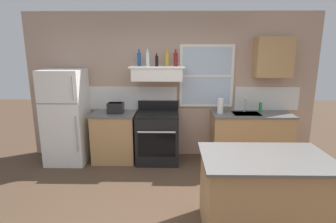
# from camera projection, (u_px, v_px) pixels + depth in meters

# --- Properties ---
(ground_plane) EXTENTS (16.00, 16.00, 0.00)m
(ground_plane) POSITION_uv_depth(u_px,v_px,m) (171.00, 223.00, 3.26)
(ground_plane) COLOR #4C3828
(back_wall) EXTENTS (5.40, 0.11, 2.70)m
(back_wall) POSITION_uv_depth(u_px,v_px,m) (173.00, 86.00, 5.12)
(back_wall) COLOR tan
(back_wall) RESTS_ON ground_plane
(refrigerator) EXTENTS (0.70, 0.72, 1.69)m
(refrigerator) POSITION_uv_depth(u_px,v_px,m) (66.00, 117.00, 4.89)
(refrigerator) COLOR white
(refrigerator) RESTS_ON ground_plane
(counter_left_of_stove) EXTENTS (0.79, 0.63, 0.91)m
(counter_left_of_stove) POSITION_uv_depth(u_px,v_px,m) (115.00, 136.00, 5.02)
(counter_left_of_stove) COLOR tan
(counter_left_of_stove) RESTS_ON ground_plane
(toaster) EXTENTS (0.30, 0.20, 0.19)m
(toaster) POSITION_uv_depth(u_px,v_px,m) (116.00, 108.00, 4.87)
(toaster) COLOR black
(toaster) RESTS_ON counter_left_of_stove
(stove_range) EXTENTS (0.76, 0.69, 1.09)m
(stove_range) POSITION_uv_depth(u_px,v_px,m) (158.00, 137.00, 4.97)
(stove_range) COLOR black
(stove_range) RESTS_ON ground_plane
(range_hood_shelf) EXTENTS (0.96, 0.52, 0.24)m
(range_hood_shelf) POSITION_uv_depth(u_px,v_px,m) (157.00, 73.00, 4.80)
(range_hood_shelf) COLOR white
(bottle_blue_liqueur) EXTENTS (0.07, 0.07, 0.29)m
(bottle_blue_liqueur) POSITION_uv_depth(u_px,v_px,m) (139.00, 59.00, 4.80)
(bottle_blue_liqueur) COLOR #1E478C
(bottle_blue_liqueur) RESTS_ON range_hood_shelf
(bottle_clear_tall) EXTENTS (0.06, 0.06, 0.30)m
(bottle_clear_tall) POSITION_uv_depth(u_px,v_px,m) (148.00, 59.00, 4.72)
(bottle_clear_tall) COLOR silver
(bottle_clear_tall) RESTS_ON range_hood_shelf
(bottle_balsamic_dark) EXTENTS (0.06, 0.06, 0.22)m
(bottle_balsamic_dark) POSITION_uv_depth(u_px,v_px,m) (157.00, 61.00, 4.72)
(bottle_balsamic_dark) COLOR black
(bottle_balsamic_dark) RESTS_ON range_hood_shelf
(bottle_champagne_gold_foil) EXTENTS (0.08, 0.08, 0.31)m
(bottle_champagne_gold_foil) POSITION_uv_depth(u_px,v_px,m) (167.00, 59.00, 4.77)
(bottle_champagne_gold_foil) COLOR #B29333
(bottle_champagne_gold_foil) RESTS_ON range_hood_shelf
(bottle_red_label_wine) EXTENTS (0.07, 0.07, 0.29)m
(bottle_red_label_wine) POSITION_uv_depth(u_px,v_px,m) (176.00, 59.00, 4.73)
(bottle_red_label_wine) COLOR maroon
(bottle_red_label_wine) RESTS_ON range_hood_shelf
(counter_right_with_sink) EXTENTS (1.43, 0.63, 0.91)m
(counter_right_with_sink) POSITION_uv_depth(u_px,v_px,m) (250.00, 137.00, 4.98)
(counter_right_with_sink) COLOR tan
(counter_right_with_sink) RESTS_ON ground_plane
(sink_faucet) EXTENTS (0.03, 0.17, 0.28)m
(sink_faucet) POSITION_uv_depth(u_px,v_px,m) (245.00, 103.00, 4.94)
(sink_faucet) COLOR silver
(sink_faucet) RESTS_ON counter_right_with_sink
(paper_towel_roll) EXTENTS (0.11, 0.11, 0.27)m
(paper_towel_roll) POSITION_uv_depth(u_px,v_px,m) (220.00, 106.00, 4.86)
(paper_towel_roll) COLOR white
(paper_towel_roll) RESTS_ON counter_right_with_sink
(dish_soap_bottle) EXTENTS (0.06, 0.06, 0.18)m
(dish_soap_bottle) POSITION_uv_depth(u_px,v_px,m) (260.00, 107.00, 4.95)
(dish_soap_bottle) COLOR #268C3F
(dish_soap_bottle) RESTS_ON counter_right_with_sink
(kitchen_island) EXTENTS (1.40, 0.90, 0.91)m
(kitchen_island) POSITION_uv_depth(u_px,v_px,m) (263.00, 194.00, 3.03)
(kitchen_island) COLOR tan
(kitchen_island) RESTS_ON ground_plane
(upper_cabinet_right) EXTENTS (0.64, 0.32, 0.70)m
(upper_cabinet_right) POSITION_uv_depth(u_px,v_px,m) (273.00, 57.00, 4.79)
(upper_cabinet_right) COLOR tan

